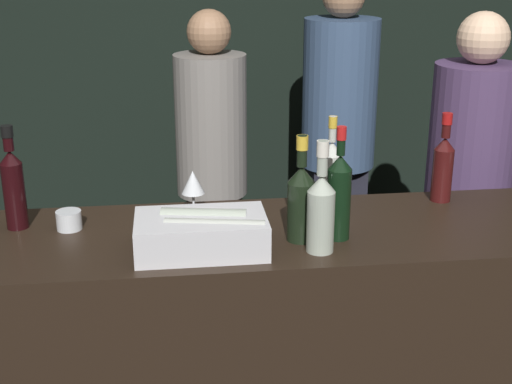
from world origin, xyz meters
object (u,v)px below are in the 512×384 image
(champagne_bottle, at_px, (301,199))
(red_wine_bottle_burgundy, at_px, (339,194))
(red_wine_bottle_black_foil, at_px, (13,185))
(candle_votive, at_px, (69,220))
(red_wine_bottle_tall, at_px, (443,165))
(rose_wine_bottle, at_px, (331,172))
(person_grey_polo, at_px, (338,133))
(white_wine_bottle, at_px, (321,209))
(person_blond_tee, at_px, (212,159))
(ice_bin_with_bottles, at_px, (203,232))
(person_in_hoodie, at_px, (467,189))
(wine_glass, at_px, (193,184))

(champagne_bottle, relative_size, red_wine_bottle_burgundy, 0.93)
(red_wine_bottle_black_foil, relative_size, champagne_bottle, 1.02)
(candle_votive, xyz_separation_m, red_wine_bottle_tall, (1.26, 0.11, 0.10))
(rose_wine_bottle, height_order, person_grey_polo, person_grey_polo)
(white_wine_bottle, relative_size, person_blond_tee, 0.20)
(rose_wine_bottle, bearing_deg, candle_votive, -173.95)
(red_wine_bottle_black_foil, relative_size, red_wine_bottle_tall, 1.07)
(ice_bin_with_bottles, distance_m, candle_votive, 0.47)
(rose_wine_bottle, height_order, white_wine_bottle, white_wine_bottle)
(red_wine_bottle_black_foil, relative_size, rose_wine_bottle, 1.05)
(rose_wine_bottle, distance_m, person_in_hoodie, 0.93)
(white_wine_bottle, xyz_separation_m, person_grey_polo, (0.45, 1.63, -0.21))
(champagne_bottle, distance_m, person_grey_polo, 1.63)
(wine_glass, xyz_separation_m, candle_votive, (-0.40, -0.08, -0.08))
(red_wine_bottle_black_foil, xyz_separation_m, person_in_hoodie, (1.75, 0.57, -0.29))
(champagne_bottle, height_order, person_in_hoodie, person_in_hoodie)
(wine_glass, xyz_separation_m, champagne_bottle, (0.31, -0.26, 0.02))
(white_wine_bottle, distance_m, person_in_hoodie, 1.24)
(champagne_bottle, relative_size, rose_wine_bottle, 1.03)
(red_wine_bottle_burgundy, bearing_deg, red_wine_bottle_black_foil, 168.14)
(ice_bin_with_bottles, relative_size, white_wine_bottle, 1.14)
(rose_wine_bottle, bearing_deg, red_wine_bottle_black_foil, -176.84)
(ice_bin_with_bottles, relative_size, champagne_bottle, 1.17)
(ice_bin_with_bottles, xyz_separation_m, red_wine_bottle_tall, (0.85, 0.33, 0.07))
(ice_bin_with_bottles, relative_size, wine_glass, 2.53)
(candle_votive, bearing_deg, person_grey_polo, 48.65)
(ice_bin_with_bottles, relative_size, person_grey_polo, 0.21)
(ice_bin_with_bottles, bearing_deg, person_in_hoodie, 34.95)
(red_wine_bottle_burgundy, distance_m, person_grey_polo, 1.60)
(red_wine_bottle_tall, distance_m, person_grey_polo, 1.27)
(rose_wine_bottle, xyz_separation_m, red_wine_bottle_burgundy, (-0.04, -0.27, 0.02))
(red_wine_bottle_burgundy, bearing_deg, person_in_hoodie, 45.62)
(white_wine_bottle, distance_m, person_blond_tee, 1.55)
(red_wine_bottle_tall, distance_m, champagne_bottle, 0.62)
(candle_votive, relative_size, white_wine_bottle, 0.24)
(white_wine_bottle, relative_size, red_wine_bottle_burgundy, 0.96)
(red_wine_bottle_burgundy, height_order, person_in_hoodie, person_in_hoodie)
(red_wine_bottle_tall, distance_m, person_blond_tee, 1.38)
(rose_wine_bottle, distance_m, person_grey_polo, 1.33)
(person_blond_tee, bearing_deg, champagne_bottle, 104.16)
(wine_glass, relative_size, red_wine_bottle_tall, 0.48)
(wine_glass, xyz_separation_m, person_blond_tee, (0.13, 1.16, -0.27))
(rose_wine_bottle, bearing_deg, ice_bin_with_bottles, -145.59)
(ice_bin_with_bottles, height_order, red_wine_bottle_black_foil, red_wine_bottle_black_foil)
(red_wine_bottle_burgundy, relative_size, person_blond_tee, 0.21)
(wine_glass, xyz_separation_m, rose_wine_bottle, (0.47, 0.01, 0.02))
(red_wine_bottle_black_foil, relative_size, white_wine_bottle, 0.99)
(candle_votive, height_order, person_in_hoodie, person_in_hoodie)
(candle_votive, bearing_deg, red_wine_bottle_tall, 4.96)
(red_wine_bottle_black_foil, distance_m, person_in_hoodie, 1.87)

